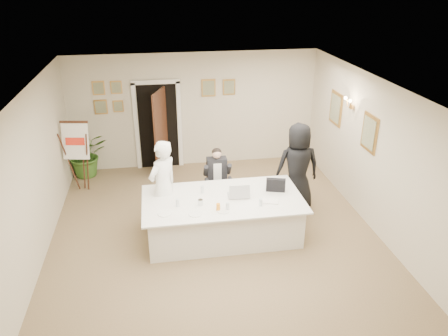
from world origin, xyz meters
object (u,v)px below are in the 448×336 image
object	(u,v)px
seated_man	(217,177)
standing_woman	(297,167)
conference_table	(223,217)
laptop_bag	(276,185)
standing_man	(163,187)
flip_chart	(80,160)
steel_jug	(200,202)
laptop	(238,189)
potted_palm	(86,154)
oj_glass	(218,207)
paper_stack	(271,201)

from	to	relation	value
seated_man	standing_woman	bearing A→B (deg)	-5.87
conference_table	laptop_bag	world-z (taller)	laptop_bag
conference_table	standing_man	size ratio (longest dim) A/B	1.61
flip_chart	steel_jug	world-z (taller)	flip_chart
standing_woman	steel_jug	size ratio (longest dim) A/B	16.57
standing_man	steel_jug	xyz separation A→B (m)	(0.62, -0.59, -0.07)
standing_man	laptop_bag	bearing A→B (deg)	129.67
standing_man	laptop	bearing A→B (deg)	122.92
standing_man	potted_palm	bearing A→B (deg)	-99.75
seated_man	flip_chart	size ratio (longest dim) A/B	0.80
flip_chart	laptop_bag	bearing A→B (deg)	-29.80
flip_chart	oj_glass	bearing A→B (deg)	-45.77
paper_stack	steel_jug	bearing A→B (deg)	176.05
seated_man	laptop_bag	distance (m)	1.42
paper_stack	steel_jug	size ratio (longest dim) A/B	2.40
standing_woman	steel_jug	world-z (taller)	standing_woman
standing_woman	oj_glass	distance (m)	2.18
standing_woman	paper_stack	xyz separation A→B (m)	(-0.83, -1.08, -0.12)
standing_man	laptop_bag	xyz separation A→B (m)	(2.06, -0.28, 0.00)
steel_jug	potted_palm	bearing A→B (deg)	125.64
potted_palm	paper_stack	world-z (taller)	potted_palm
potted_palm	seated_man	bearing A→B (deg)	-34.36
standing_man	flip_chart	bearing A→B (deg)	-89.91
laptop	laptop_bag	bearing A→B (deg)	8.87
potted_palm	oj_glass	bearing A→B (deg)	-53.15
conference_table	flip_chart	bearing A→B (deg)	140.47
oj_glass	steel_jug	xyz separation A→B (m)	(-0.28, 0.23, -0.01)
laptop_bag	laptop	bearing A→B (deg)	-158.58
standing_woman	laptop_bag	world-z (taller)	standing_woman
laptop_bag	standing_man	bearing A→B (deg)	-171.59
paper_stack	flip_chart	bearing A→B (deg)	144.51
steel_jug	paper_stack	bearing A→B (deg)	-3.95
laptop_bag	steel_jug	world-z (taller)	laptop_bag
standing_woman	standing_man	bearing A→B (deg)	10.17
standing_man	standing_woman	distance (m)	2.73
laptop	oj_glass	size ratio (longest dim) A/B	2.95
laptop	paper_stack	bearing A→B (deg)	-28.48
conference_table	paper_stack	world-z (taller)	paper_stack
standing_man	laptop	world-z (taller)	standing_man
flip_chart	standing_man	xyz separation A→B (m)	(1.75, -1.90, 0.15)
oj_glass	potted_palm	bearing A→B (deg)	126.85
standing_man	standing_woman	xyz separation A→B (m)	(2.70, 0.40, 0.01)
standing_man	laptop_bag	world-z (taller)	standing_man
potted_palm	steel_jug	xyz separation A→B (m)	(2.36, -3.29, 0.28)
laptop_bag	oj_glass	distance (m)	1.28
seated_man	oj_glass	distance (m)	1.60
flip_chart	standing_man	bearing A→B (deg)	-47.35
standing_woman	potted_palm	bearing A→B (deg)	-25.64
seated_man	standing_man	bearing A→B (deg)	-139.63
standing_man	standing_woman	world-z (taller)	standing_woman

